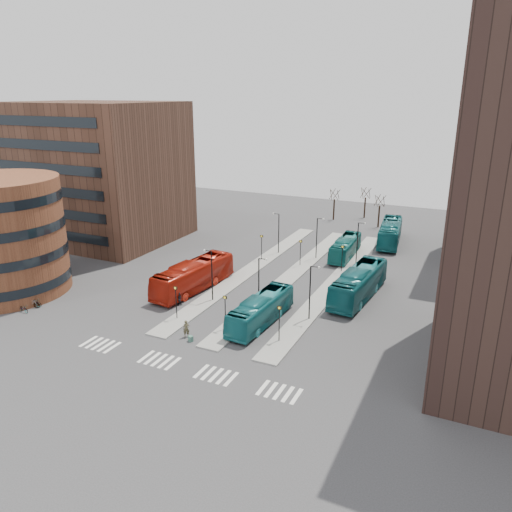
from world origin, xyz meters
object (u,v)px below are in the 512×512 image
at_px(commuter_b, 241,311).
at_px(teal_bus_c, 359,283).
at_px(teal_bus_a, 261,310).
at_px(red_bus, 194,276).
at_px(commuter_a, 179,299).
at_px(teal_bus_d, 390,233).
at_px(commuter_c, 251,304).
at_px(suitcase, 191,339).
at_px(bicycle_mid, 32,304).
at_px(teal_bus_b, 345,247).
at_px(bicycle_far, 34,303).
at_px(bicycle_near, 23,309).
at_px(traveller, 186,329).

bearing_deg(commuter_b, teal_bus_c, -33.97).
bearing_deg(commuter_b, teal_bus_a, -90.03).
distance_m(red_bus, commuter_a, 4.91).
bearing_deg(teal_bus_d, commuter_c, -111.54).
relative_size(suitcase, commuter_a, 0.36).
bearing_deg(bicycle_mid, commuter_a, -82.96).
height_order(teal_bus_b, bicycle_mid, teal_bus_b).
xyz_separation_m(teal_bus_b, bicycle_mid, (-27.23, -33.29, -0.94)).
xyz_separation_m(teal_bus_b, teal_bus_c, (5.64, -14.41, 0.35)).
relative_size(bicycle_mid, bicycle_far, 1.04).
bearing_deg(bicycle_mid, teal_bus_d, -57.66).
height_order(bicycle_near, bicycle_mid, bicycle_mid).
relative_size(bicycle_near, bicycle_mid, 0.87).
bearing_deg(teal_bus_d, suitcase, -111.49).
distance_m(commuter_a, bicycle_near, 17.28).
distance_m(teal_bus_c, bicycle_near, 38.55).
distance_m(teal_bus_d, bicycle_mid, 53.80).
relative_size(teal_bus_b, teal_bus_d, 0.83).
relative_size(traveller, commuter_b, 1.16).
height_order(teal_bus_c, commuter_a, teal_bus_c).
distance_m(suitcase, traveller, 1.21).
bearing_deg(bicycle_far, red_bus, -66.80).
bearing_deg(bicycle_far, bicycle_mid, 161.36).
bearing_deg(bicycle_far, teal_bus_c, -79.20).
height_order(commuter_a, bicycle_mid, commuter_a).
distance_m(teal_bus_a, traveller, 8.14).
bearing_deg(teal_bus_a, bicycle_far, -160.86).
distance_m(teal_bus_b, bicycle_mid, 43.02).
bearing_deg(commuter_b, bicycle_near, 120.94).
xyz_separation_m(suitcase, bicycle_far, (-20.66, -0.63, 0.17)).
relative_size(teal_bus_d, commuter_a, 8.27).
height_order(suitcase, teal_bus_d, teal_bus_d).
bearing_deg(commuter_c, teal_bus_c, 161.67).
bearing_deg(teal_bus_b, teal_bus_d, 63.48).
xyz_separation_m(teal_bus_c, commuter_b, (-10.15, -10.91, -1.06)).
xyz_separation_m(red_bus, bicycle_near, (-13.75, -13.84, -1.42)).
bearing_deg(teal_bus_d, bicycle_mid, -133.02).
xyz_separation_m(teal_bus_b, commuter_b, (-4.51, -25.32, -0.71)).
distance_m(teal_bus_c, bicycle_far, 37.77).
distance_m(teal_bus_b, traveller, 32.60).
relative_size(teal_bus_b, commuter_c, 5.93).
bearing_deg(teal_bus_b, bicycle_mid, -131.18).
bearing_deg(teal_bus_d, red_bus, -127.22).
distance_m(teal_bus_a, teal_bus_b, 25.80).
bearing_deg(bicycle_far, commuter_c, -86.12).
bearing_deg(bicycle_near, bicycle_mid, 4.72).
bearing_deg(commuter_b, teal_bus_b, -1.13).
bearing_deg(bicycle_near, teal_bus_c, -53.87).
xyz_separation_m(teal_bus_d, commuter_c, (-8.86, -33.49, -0.90)).
bearing_deg(red_bus, teal_bus_a, -17.42).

